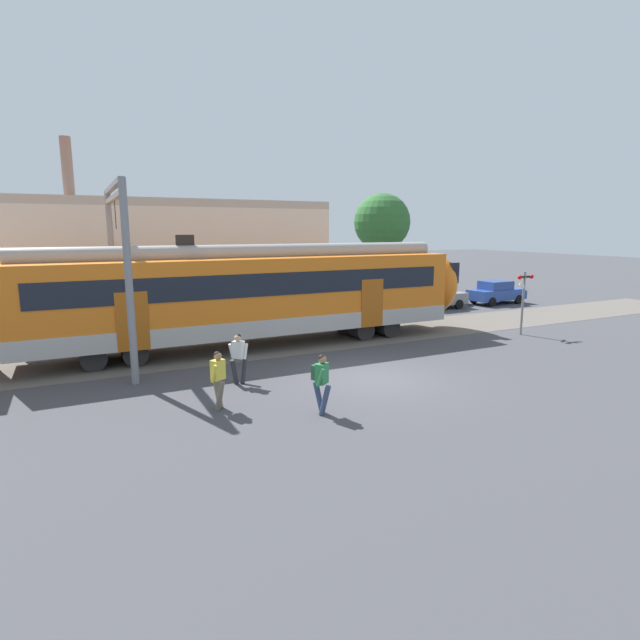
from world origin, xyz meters
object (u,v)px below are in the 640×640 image
pedestrian_white (239,355)px  pedestrian_green (321,379)px  pedestrian_yellow (218,376)px  crossing_signal (524,293)px  parked_car_blue (496,292)px  parked_car_grey (435,296)px

pedestrian_white → pedestrian_green: same height
pedestrian_yellow → pedestrian_green: size_ratio=1.00×
pedestrian_white → crossing_signal: bearing=5.7°
pedestrian_white → crossing_signal: 14.43m
pedestrian_white → crossing_signal: size_ratio=0.56×
pedestrian_white → parked_car_blue: pedestrian_white is taller
pedestrian_green → parked_car_grey: size_ratio=0.42×
pedestrian_green → parked_car_grey: 19.48m
pedestrian_yellow → crossing_signal: bearing=12.4°
pedestrian_yellow → parked_car_grey: bearing=34.1°
crossing_signal → parked_car_blue: bearing=50.8°
pedestrian_yellow → crossing_signal: (15.52, 3.41, 1.05)m
pedestrian_yellow → parked_car_blue: bearing=27.2°
parked_car_blue → crossing_signal: 10.24m
crossing_signal → pedestrian_green: bearing=-159.2°
parked_car_blue → parked_car_grey: bearing=178.5°
pedestrian_green → parked_car_blue: bearing=33.4°
parked_car_grey → parked_car_blue: (5.07, -0.14, 0.00)m
pedestrian_yellow → crossing_signal: 15.92m
pedestrian_yellow → crossing_signal: size_ratio=0.56×
pedestrian_yellow → pedestrian_green: bearing=-33.6°
parked_car_blue → pedestrian_green: bearing=-146.6°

